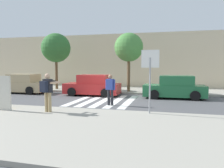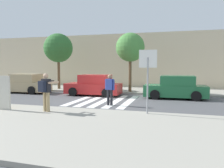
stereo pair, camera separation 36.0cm
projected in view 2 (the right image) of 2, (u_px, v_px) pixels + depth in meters
ground_plane at (104, 101)px, 13.77m from camera, size 120.00×120.00×0.00m
sidewalk_near at (50, 125)px, 7.82m from camera, size 60.00×6.00×0.14m
sidewalk_far at (124, 90)px, 19.52m from camera, size 60.00×4.80×0.14m
building_facade_far at (133, 61)px, 23.52m from camera, size 56.00×4.00×5.41m
crosswalk_stripe_0 at (82, 99)px, 14.40m from camera, size 0.44×5.20×0.01m
crosswalk_stripe_1 at (93, 100)px, 14.18m from camera, size 0.44×5.20×0.01m
crosswalk_stripe_2 at (105, 100)px, 13.97m from camera, size 0.44×5.20×0.01m
crosswalk_stripe_3 at (117, 101)px, 13.75m from camera, size 0.44×5.20×0.01m
crosswalk_stripe_4 at (129, 101)px, 13.53m from camera, size 0.44×5.20×0.01m
stop_sign at (148, 67)px, 9.32m from camera, size 0.76×0.08×2.75m
photographer_with_backpack at (46, 89)px, 9.80m from camera, size 0.70×0.92×1.72m
pedestrian_crossing at (110, 88)px, 12.16m from camera, size 0.57×0.30×1.72m
parked_car_tan at (25, 84)px, 17.98m from camera, size 4.10×1.92×1.55m
parked_car_red at (94, 86)px, 16.33m from camera, size 4.10×1.92×1.55m
parked_car_green at (176, 88)px, 14.73m from camera, size 4.10×1.92×1.55m
street_tree_west at (58, 48)px, 19.60m from camera, size 2.58×2.58×4.97m
street_tree_center at (130, 48)px, 17.28m from camera, size 2.28×2.28×4.68m
advertising_board at (0, 92)px, 10.37m from camera, size 1.10×0.11×1.60m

